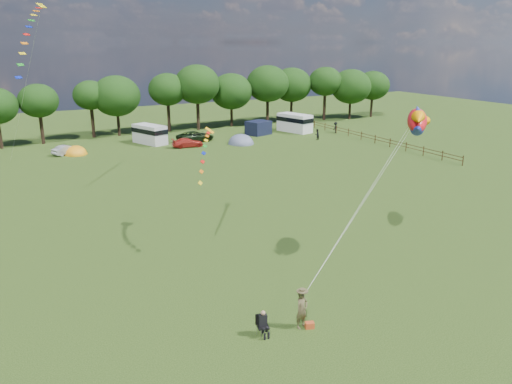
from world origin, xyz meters
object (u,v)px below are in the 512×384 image
car_d (195,136)px  fish_kite (417,121)px  walker_b (335,127)px  campervan_c (150,134)px  tent_greyblue (241,144)px  campervan_d (295,122)px  car_c (188,143)px  walker_a (317,134)px  kite_flyer (302,310)px  car_b (67,150)px  tent_orange (76,154)px  camp_chair (263,320)px

car_d → fish_kite: (-1.69, -43.28, 8.09)m
fish_kite → walker_b: 46.84m
fish_kite → campervan_c: bearing=48.5°
tent_greyblue → fish_kite: 40.27m
fish_kite → campervan_d: bearing=19.8°
car_c → walker_a: (18.39, -3.76, 0.18)m
kite_flyer → fish_kite: size_ratio=0.59×
car_b → walker_b: (39.27, -3.04, 0.25)m
tent_orange → camp_chair: (1.49, -46.53, 0.78)m
car_d → campervan_d: size_ratio=0.88×
campervan_d → walker_b: size_ratio=3.62×
kite_flyer → walker_a: 50.08m
car_d → camp_chair: size_ratio=4.04×
campervan_d → tent_orange: bearing=76.6°
car_b → tent_orange: bearing=-141.5°
car_b → car_d: 17.44m
car_b → campervan_d: bearing=-113.5°
campervan_d → car_b: bearing=75.7°
car_d → campervan_c: 6.36m
tent_orange → camp_chair: size_ratio=2.32×
car_d → tent_orange: (-16.45, -1.02, -0.72)m
car_c → campervan_d: (19.17, 3.57, 0.89)m
campervan_d → kite_flyer: size_ratio=3.12×
tent_greyblue → car_b: bearing=169.8°
car_c → fish_kite: 40.89m
car_b → fish_kite: fish_kite is taller
car_d → fish_kite: bearing=171.1°
car_d → campervan_c: size_ratio=0.94×
car_c → walker_a: 18.78m
campervan_c → tent_orange: 10.72m
campervan_c → camp_chair: campervan_c is taller
tent_orange → fish_kite: (14.76, -42.26, 8.81)m
fish_kite → walker_b: bearing=12.2°
campervan_c → fish_kite: bearing=165.0°
campervan_c → fish_kite: fish_kite is taller
car_c → campervan_d: 19.52m
campervan_c → walker_b: 28.44m
tent_greyblue → camp_chair: 47.40m
campervan_d → tent_orange: 33.31m
car_b → camp_chair: 47.08m
tent_orange → walker_b: 38.38m
car_d → kite_flyer: (-12.93, -47.85, 0.25)m
camp_chair → car_c: bearing=88.2°
car_b → kite_flyer: (4.50, -47.31, 0.38)m
car_d → walker_a: bearing=-120.2°
kite_flyer → fish_kite: 14.45m
camp_chair → walker_a: bearing=66.7°
walker_b → campervan_c: bearing=-39.6°
camp_chair → walker_a: size_ratio=0.85×
campervan_c → kite_flyer: 49.87m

